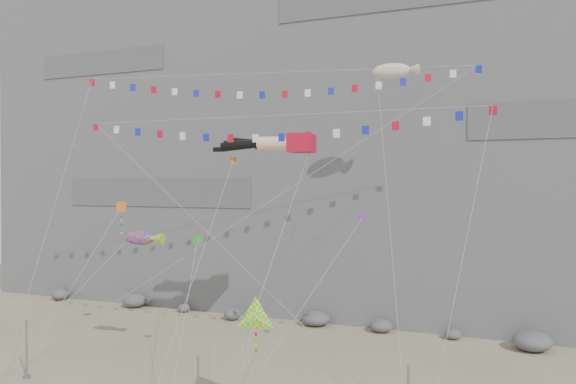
% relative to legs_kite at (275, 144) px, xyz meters
% --- Properties ---
extents(cliff, '(80.00, 28.00, 50.00)m').
position_rel_legs_kite_xyz_m(cliff, '(-0.29, 25.14, 9.19)').
color(cliff, slate).
rests_on(cliff, ground).
extents(talus_boulders, '(60.00, 3.00, 1.20)m').
position_rel_legs_kite_xyz_m(talus_boulders, '(-0.29, 10.14, -15.21)').
color(talus_boulders, slate).
rests_on(talus_boulders, ground).
extents(anchor_pole_left, '(0.12, 0.12, 3.87)m').
position_rel_legs_kite_xyz_m(anchor_pole_left, '(-13.60, -10.01, -13.88)').
color(anchor_pole_left, slate).
rests_on(anchor_pole_left, ground).
extents(legs_kite, '(7.58, 15.66, 21.36)m').
position_rel_legs_kite_xyz_m(legs_kite, '(0.00, 0.00, 0.00)').
color(legs_kite, red).
rests_on(legs_kite, ground).
extents(flag_banner_upper, '(29.43, 14.77, 28.36)m').
position_rel_legs_kite_xyz_m(flag_banner_upper, '(-0.69, 1.32, 5.50)').
color(flag_banner_upper, red).
rests_on(flag_banner_upper, ground).
extents(flag_banner_lower, '(28.15, 6.87, 21.66)m').
position_rel_legs_kite_xyz_m(flag_banner_lower, '(1.13, -3.60, 1.60)').
color(flag_banner_lower, red).
rests_on(flag_banner_lower, ground).
extents(harlequin_kite, '(3.90, 7.86, 13.43)m').
position_rel_legs_kite_xyz_m(harlequin_kite, '(-11.53, -2.93, -4.75)').
color(harlequin_kite, red).
rests_on(harlequin_kite, ground).
extents(fish_windsock, '(8.48, 7.86, 13.13)m').
position_rel_legs_kite_xyz_m(fish_windsock, '(-8.40, -4.81, -6.80)').
color(fish_windsock, '#EC3A0C').
rests_on(fish_windsock, ground).
extents(delta_kite, '(2.29, 3.56, 7.18)m').
position_rel_legs_kite_xyz_m(delta_kite, '(3.59, -10.85, -10.11)').
color(delta_kite, yellow).
rests_on(delta_kite, ground).
extents(blimp_windsock, '(6.12, 16.12, 26.75)m').
position_rel_legs_kite_xyz_m(blimp_windsock, '(7.48, 5.46, 5.75)').
color(blimp_windsock, beige).
rests_on(blimp_windsock, ground).
extents(small_kite_a, '(1.25, 12.25, 18.69)m').
position_rel_legs_kite_xyz_m(small_kite_a, '(-3.18, -0.66, -1.55)').
color(small_kite_a, orange).
rests_on(small_kite_a, ground).
extents(small_kite_b, '(5.21, 12.27, 16.37)m').
position_rel_legs_kite_xyz_m(small_kite_b, '(6.92, -1.81, -5.41)').
color(small_kite_b, purple).
rests_on(small_kite_b, ground).
extents(small_kite_c, '(4.02, 9.45, 13.15)m').
position_rel_legs_kite_xyz_m(small_kite_c, '(-3.04, -5.85, -6.78)').
color(small_kite_c, '#1A9517').
rests_on(small_kite_c, ground).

